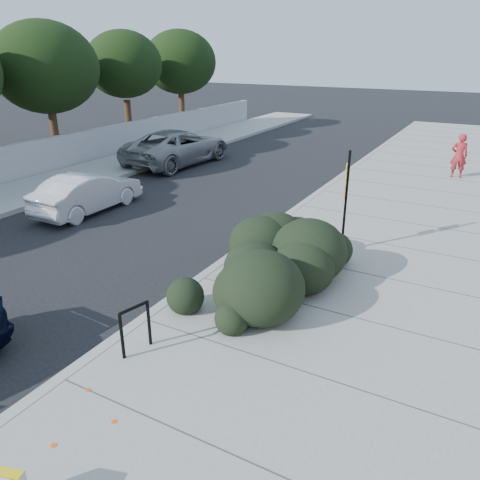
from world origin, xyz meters
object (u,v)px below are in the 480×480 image
Objects in this scene: wagon_silver at (88,192)px; suv_silver at (178,147)px; bike_rack at (135,324)px; sign_post at (346,196)px; pedestrian at (459,156)px.

suv_silver is (-1.50, 7.03, 0.15)m from wagon_silver.
bike_rack is 0.34× the size of sign_post.
wagon_silver is at bearing 105.26° from suv_silver.
pedestrian reaches higher than bike_rack.
pedestrian is at bearing 91.62° from bike_rack.
pedestrian is (1.77, 9.45, -0.60)m from sign_post.
suv_silver is at bearing 0.82° from pedestrian.
pedestrian is at bearing 65.66° from sign_post.
bike_rack is 15.70m from pedestrian.
suv_silver reaches higher than bike_rack.
sign_post reaches higher than bike_rack.
pedestrian is (11.62, 2.88, 0.24)m from suv_silver.
bike_rack is at bearing 63.94° from pedestrian.
pedestrian is at bearing -136.43° from wagon_silver.
sign_post reaches higher than pedestrian.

